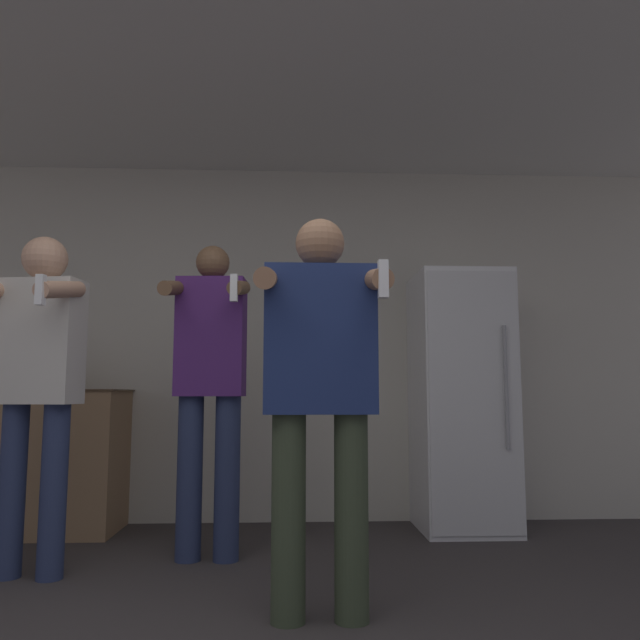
{
  "coord_description": "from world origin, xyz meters",
  "views": [
    {
      "loc": [
        0.33,
        -1.64,
        0.89
      ],
      "look_at": [
        0.46,
        0.94,
        1.2
      ],
      "focal_mm": 35.0,
      "sensor_mm": 36.0,
      "label": 1
    }
  ],
  "objects_px": {
    "bottle_amber_bourbon": "(33,370)",
    "person_man_side": "(38,371)",
    "bottle_clear_vodka": "(50,369)",
    "person_woman_foreground": "(320,381)",
    "bottle_dark_rum": "(11,373)",
    "person_spectator_back": "(210,379)",
    "refrigerator": "(461,400)"
  },
  "relations": [
    {
      "from": "bottle_amber_bourbon",
      "to": "bottle_clear_vodka",
      "type": "bearing_deg",
      "value": 0.0
    },
    {
      "from": "bottle_amber_bourbon",
      "to": "person_spectator_back",
      "type": "bearing_deg",
      "value": -29.92
    },
    {
      "from": "bottle_amber_bourbon",
      "to": "person_spectator_back",
      "type": "distance_m",
      "value": 1.45
    },
    {
      "from": "bottle_dark_rum",
      "to": "person_spectator_back",
      "type": "relative_size",
      "value": 0.16
    },
    {
      "from": "person_man_side",
      "to": "person_spectator_back",
      "type": "height_order",
      "value": "person_spectator_back"
    },
    {
      "from": "bottle_clear_vodka",
      "to": "person_spectator_back",
      "type": "relative_size",
      "value": 0.19
    },
    {
      "from": "bottle_dark_rum",
      "to": "bottle_clear_vodka",
      "type": "xyz_separation_m",
      "value": [
        0.25,
        0.0,
        0.03
      ]
    },
    {
      "from": "refrigerator",
      "to": "person_woman_foreground",
      "type": "relative_size",
      "value": 1.05
    },
    {
      "from": "person_woman_foreground",
      "to": "person_man_side",
      "type": "relative_size",
      "value": 0.96
    },
    {
      "from": "person_woman_foreground",
      "to": "bottle_dark_rum",
      "type": "bearing_deg",
      "value": 139.85
    },
    {
      "from": "person_man_side",
      "to": "refrigerator",
      "type": "bearing_deg",
      "value": 21.78
    },
    {
      "from": "refrigerator",
      "to": "bottle_clear_vodka",
      "type": "relative_size",
      "value": 5.12
    },
    {
      "from": "bottle_amber_bourbon",
      "to": "person_man_side",
      "type": "bearing_deg",
      "value": -66.92
    },
    {
      "from": "bottle_amber_bourbon",
      "to": "person_man_side",
      "type": "distance_m",
      "value": 1.1
    },
    {
      "from": "bottle_dark_rum",
      "to": "bottle_amber_bourbon",
      "type": "relative_size",
      "value": 0.87
    },
    {
      "from": "bottle_clear_vodka",
      "to": "person_woman_foreground",
      "type": "relative_size",
      "value": 0.2
    },
    {
      "from": "bottle_clear_vodka",
      "to": "person_man_side",
      "type": "distance_m",
      "value": 1.06
    },
    {
      "from": "bottle_clear_vodka",
      "to": "person_woman_foreground",
      "type": "height_order",
      "value": "person_woman_foreground"
    },
    {
      "from": "refrigerator",
      "to": "bottle_dark_rum",
      "type": "height_order",
      "value": "refrigerator"
    },
    {
      "from": "bottle_dark_rum",
      "to": "person_spectator_back",
      "type": "height_order",
      "value": "person_spectator_back"
    },
    {
      "from": "refrigerator",
      "to": "bottle_dark_rum",
      "type": "bearing_deg",
      "value": 179.26
    },
    {
      "from": "refrigerator",
      "to": "bottle_dark_rum",
      "type": "xyz_separation_m",
      "value": [
        -3.0,
        0.04,
        0.18
      ]
    },
    {
      "from": "bottle_dark_rum",
      "to": "person_spectator_back",
      "type": "distance_m",
      "value": 1.58
    },
    {
      "from": "bottle_dark_rum",
      "to": "person_woman_foreground",
      "type": "distance_m",
      "value": 2.58
    },
    {
      "from": "bottle_clear_vodka",
      "to": "bottle_dark_rum",
      "type": "bearing_deg",
      "value": -180.0
    },
    {
      "from": "person_woman_foreground",
      "to": "bottle_amber_bourbon",
      "type": "bearing_deg",
      "value": 137.67
    },
    {
      "from": "bottle_dark_rum",
      "to": "bottle_clear_vodka",
      "type": "relative_size",
      "value": 0.82
    },
    {
      "from": "bottle_amber_bourbon",
      "to": "person_man_side",
      "type": "xyz_separation_m",
      "value": [
        0.43,
        -1.01,
        -0.04
      ]
    },
    {
      "from": "person_man_side",
      "to": "person_spectator_back",
      "type": "distance_m",
      "value": 0.88
    },
    {
      "from": "person_woman_foreground",
      "to": "person_man_side",
      "type": "bearing_deg",
      "value": 154.91
    },
    {
      "from": "refrigerator",
      "to": "bottle_clear_vodka",
      "type": "bearing_deg",
      "value": 179.19
    },
    {
      "from": "bottle_dark_rum",
      "to": "person_woman_foreground",
      "type": "height_order",
      "value": "person_woman_foreground"
    }
  ]
}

